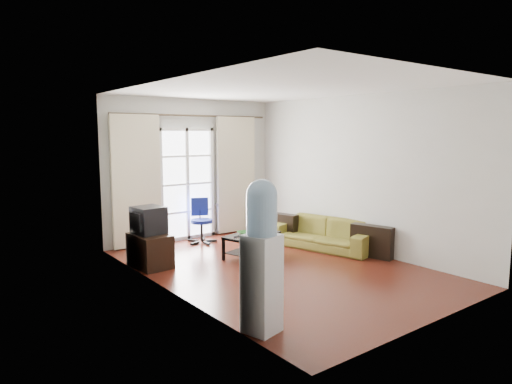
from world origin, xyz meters
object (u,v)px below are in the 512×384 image
Objects in this scene: coffee_table at (252,242)px; crt_tv at (148,220)px; sofa at (323,233)px; task_chair at (201,230)px; tv_stand at (150,250)px; water_cooler at (262,253)px.

coffee_table is 1.75m from crt_tv.
sofa is 2.35× the size of task_chair.
tv_stand is 1.69m from task_chair.
water_cooler is at bearing -69.99° from sofa.
crt_tv reaches higher than tv_stand.
tv_stand is 2.93m from water_cooler.
water_cooler is at bearing -124.76° from coffee_table.
coffee_table is 1.28× the size of task_chair.
tv_stand is 1.39× the size of crt_tv.
tv_stand is at bearing 162.68° from coffee_table.
task_chair is (1.43, 0.89, -0.01)m from tv_stand.
tv_stand is (-2.94, 0.81, -0.01)m from sofa.
task_chair is at bearing 23.16° from crt_tv.
task_chair is 0.52× the size of water_cooler.
water_cooler is (-1.65, -2.38, 0.58)m from coffee_table.
crt_tv is at bearing 83.25° from tv_stand.
water_cooler reaches higher than task_chair.
water_cooler is at bearing -98.15° from crt_tv.
tv_stand is 0.84× the size of task_chair.
coffee_table is at bearing -26.26° from crt_tv.
crt_tv is 0.32× the size of water_cooler.
sofa is at bearing -19.08° from tv_stand.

